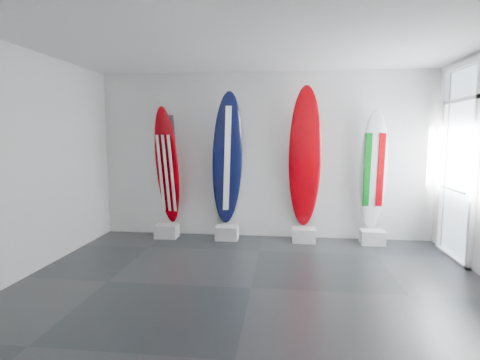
# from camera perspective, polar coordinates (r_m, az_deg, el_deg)

# --- Properties ---
(floor) EXTENTS (6.00, 6.00, 0.00)m
(floor) POSITION_cam_1_polar(r_m,az_deg,el_deg) (4.90, 1.66, -15.75)
(floor) COLOR black
(floor) RESTS_ON ground
(ceiling) EXTENTS (6.00, 6.00, 0.00)m
(ceiling) POSITION_cam_1_polar(r_m,az_deg,el_deg) (4.67, 1.79, 20.71)
(ceiling) COLOR white
(ceiling) RESTS_ON wall_back
(wall_back) EXTENTS (6.00, 0.00, 6.00)m
(wall_back) POSITION_cam_1_polar(r_m,az_deg,el_deg) (7.03, 3.50, 3.62)
(wall_back) COLOR white
(wall_back) RESTS_ON ground
(wall_front) EXTENTS (6.00, 0.00, 6.00)m
(wall_front) POSITION_cam_1_polar(r_m,az_deg,el_deg) (2.08, -4.27, -3.33)
(wall_front) COLOR white
(wall_front) RESTS_ON ground
(wall_left) EXTENTS (0.00, 5.00, 5.00)m
(wall_left) POSITION_cam_1_polar(r_m,az_deg,el_deg) (5.66, -30.19, 2.04)
(wall_left) COLOR white
(wall_left) RESTS_ON ground
(display_block_usa) EXTENTS (0.40, 0.30, 0.24)m
(display_block_usa) POSITION_cam_1_polar(r_m,az_deg,el_deg) (7.24, -10.81, -7.46)
(display_block_usa) COLOR silver
(display_block_usa) RESTS_ON floor
(surfboard_usa) EXTENTS (0.57, 0.49, 2.15)m
(surfboard_usa) POSITION_cam_1_polar(r_m,az_deg,el_deg) (7.14, -10.77, 2.05)
(surfboard_usa) COLOR #960006
(surfboard_usa) RESTS_ON display_block_usa
(display_block_navy) EXTENTS (0.40, 0.30, 0.24)m
(display_block_navy) POSITION_cam_1_polar(r_m,az_deg,el_deg) (6.99, -1.95, -7.85)
(display_block_navy) COLOR silver
(display_block_navy) RESTS_ON floor
(surfboard_navy) EXTENTS (0.67, 0.61, 2.40)m
(surfboard_navy) POSITION_cam_1_polar(r_m,az_deg,el_deg) (6.88, -1.86, 3.00)
(surfboard_navy) COLOR black
(surfboard_navy) RESTS_ON display_block_navy
(display_block_swiss) EXTENTS (0.40, 0.30, 0.24)m
(display_block_swiss) POSITION_cam_1_polar(r_m,az_deg,el_deg) (6.92, 9.44, -8.08)
(display_block_swiss) COLOR silver
(display_block_swiss) RESTS_ON floor
(surfboard_swiss) EXTENTS (0.56, 0.36, 2.48)m
(surfboard_swiss) POSITION_cam_1_polar(r_m,az_deg,el_deg) (6.81, 9.61, 3.24)
(surfboard_swiss) COLOR #960006
(surfboard_swiss) RESTS_ON display_block_swiss
(display_block_italy) EXTENTS (0.40, 0.30, 0.24)m
(display_block_italy) POSITION_cam_1_polar(r_m,az_deg,el_deg) (7.08, 19.02, -8.02)
(display_block_italy) COLOR silver
(display_block_italy) RESTS_ON floor
(surfboard_italy) EXTENTS (0.48, 0.25, 2.07)m
(surfboard_italy) POSITION_cam_1_polar(r_m,az_deg,el_deg) (6.98, 19.20, 1.39)
(surfboard_italy) COLOR white
(surfboard_italy) RESTS_ON display_block_italy
(wall_outlet) EXTENTS (0.09, 0.02, 0.13)m
(wall_outlet) POSITION_cam_1_polar(r_m,az_deg,el_deg) (7.70, -15.18, -4.98)
(wall_outlet) COLOR silver
(wall_outlet) RESTS_ON wall_back
(glass_door) EXTENTS (0.12, 1.16, 2.85)m
(glass_door) POSITION_cam_1_polar(r_m,az_deg,el_deg) (6.60, 29.68, 1.94)
(glass_door) COLOR white
(glass_door) RESTS_ON floor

